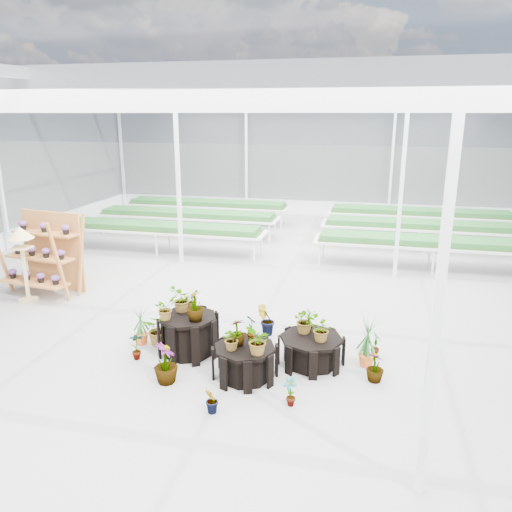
% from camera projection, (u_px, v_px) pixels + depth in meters
% --- Properties ---
extents(ground_plane, '(24.00, 24.00, 0.00)m').
position_uv_depth(ground_plane, '(249.00, 327.00, 10.14)').
color(ground_plane, gray).
rests_on(ground_plane, ground).
extents(greenhouse_shell, '(18.00, 24.00, 4.50)m').
position_uv_depth(greenhouse_shell, '(248.00, 219.00, 9.52)').
color(greenhouse_shell, white).
rests_on(greenhouse_shell, ground).
extents(steel_frame, '(18.00, 24.00, 4.50)m').
position_uv_depth(steel_frame, '(248.00, 219.00, 9.52)').
color(steel_frame, silver).
rests_on(steel_frame, ground).
extents(nursery_benches, '(16.00, 7.00, 0.84)m').
position_uv_depth(nursery_benches, '(300.00, 230.00, 16.77)').
color(nursery_benches, silver).
rests_on(nursery_benches, ground).
extents(plinth_tall, '(1.26, 1.26, 0.73)m').
position_uv_depth(plinth_tall, '(189.00, 335.00, 8.96)').
color(plinth_tall, black).
rests_on(plinth_tall, ground).
extents(plinth_mid, '(1.33, 1.33, 0.55)m').
position_uv_depth(plinth_mid, '(245.00, 362.00, 8.16)').
color(plinth_mid, black).
rests_on(plinth_mid, ground).
extents(plinth_low, '(1.30, 1.30, 0.50)m').
position_uv_depth(plinth_low, '(311.00, 350.00, 8.61)').
color(plinth_low, black).
rests_on(plinth_low, ground).
extents(shelf_rack, '(1.95, 1.22, 1.94)m').
position_uv_depth(shelf_rack, '(41.00, 255.00, 11.79)').
color(shelf_rack, '#AA662F').
rests_on(shelf_rack, ground).
extents(bird_table, '(0.55, 0.55, 1.77)m').
position_uv_depth(bird_table, '(24.00, 265.00, 11.30)').
color(bird_table, '#CFBA76').
rests_on(bird_table, ground).
extents(nursery_plants, '(4.69, 3.14, 1.27)m').
position_uv_depth(nursery_plants, '(235.00, 331.00, 8.70)').
color(nursery_plants, '#215523').
rests_on(nursery_plants, ground).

